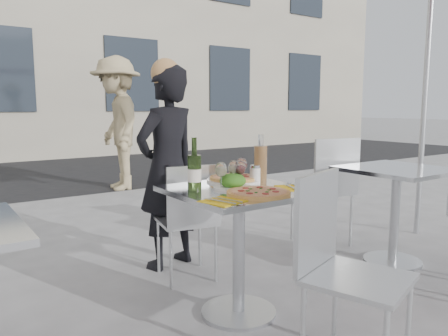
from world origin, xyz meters
TOP-DOWN VIEW (x-y plane):
  - ground at (0.00, 0.00)m, footprint 80.00×80.00m
  - street_asphalt at (0.00, 6.50)m, footprint 24.00×5.00m
  - main_table at (0.00, 0.00)m, footprint 0.72×0.72m
  - side_table_right at (1.50, 0.00)m, footprint 0.72×0.72m
  - chair_far at (0.02, 0.58)m, footprint 0.45×0.45m
  - chair_near at (0.05, -0.68)m, footprint 0.53×0.53m
  - side_chair_rfar at (1.39, 0.58)m, footprint 0.52×0.53m
  - woman_diner at (0.04, 0.95)m, footprint 0.63×0.49m
  - pedestrian_b at (0.90, 4.17)m, footprint 0.91×1.34m
  - pizza_near at (-0.02, -0.19)m, footprint 0.34×0.34m
  - pizza_far at (0.12, 0.21)m, footprint 0.34×0.34m
  - salad_plate at (-0.03, 0.02)m, footprint 0.22×0.22m
  - wine_bottle at (-0.25, 0.07)m, footprint 0.07×0.08m
  - carafe at (0.25, 0.12)m, footprint 0.08×0.08m
  - sugar_shaker at (0.20, 0.10)m, footprint 0.06×0.06m
  - wineglass_white_a at (-0.11, 0.03)m, footprint 0.07×0.07m
  - wineglass_white_b at (-0.00, 0.04)m, footprint 0.07×0.07m
  - wineglass_red_a at (0.02, 0.02)m, footprint 0.07×0.07m
  - wineglass_red_b at (0.11, 0.13)m, footprint 0.07×0.07m
  - napkin_left at (-0.27, -0.23)m, footprint 0.22×0.22m
  - napkin_right at (0.27, -0.16)m, footprint 0.23×0.23m

SIDE VIEW (x-z plane):
  - ground at x=0.00m, z-range 0.00..0.00m
  - street_asphalt at x=0.00m, z-range 0.00..0.00m
  - chair_far at x=0.02m, z-range 0.08..0.90m
  - chair_near at x=0.05m, z-range 0.08..0.99m
  - main_table at x=0.00m, z-range 0.16..0.91m
  - side_table_right at x=1.50m, z-range 0.16..0.91m
  - side_chair_rfar at x=1.39m, z-range 0.09..1.04m
  - napkin_left at x=-0.27m, z-range 0.75..0.76m
  - napkin_right at x=0.27m, z-range 0.75..0.76m
  - woman_diner at x=0.04m, z-range 0.00..1.51m
  - pizza_near at x=-0.02m, z-range 0.75..0.77m
  - pizza_far at x=0.12m, z-range 0.75..0.78m
  - salad_plate at x=-0.03m, z-range 0.74..0.83m
  - sugar_shaker at x=0.20m, z-range 0.75..0.86m
  - wineglass_white_a at x=-0.11m, z-range 0.78..0.94m
  - wineglass_white_b at x=0.00m, z-range 0.78..0.94m
  - wineglass_red_a at x=0.02m, z-range 0.78..0.94m
  - wineglass_red_b at x=0.11m, z-range 0.78..0.94m
  - wine_bottle at x=-0.25m, z-range 0.72..1.01m
  - carafe at x=0.25m, z-range 0.72..1.01m
  - pedestrian_b at x=0.90m, z-range 0.00..1.93m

